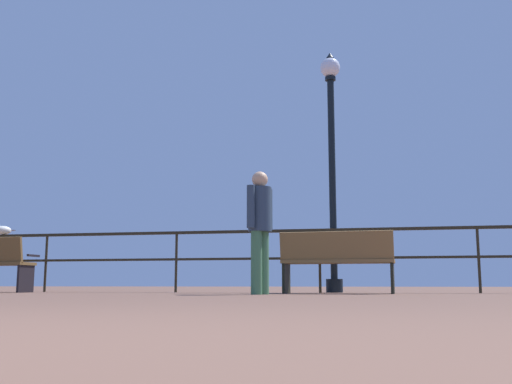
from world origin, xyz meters
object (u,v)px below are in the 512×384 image
(bench_near_left, at_px, (337,259))
(person_by_bench, at_px, (260,223))
(seagull_on_rail, at_px, (2,229))
(lamppost_center, at_px, (332,147))

(bench_near_left, bearing_deg, person_by_bench, -135.94)
(person_by_bench, bearing_deg, seagull_on_rail, 160.89)
(bench_near_left, xyz_separation_m, lamppost_center, (-0.13, 1.11, 1.94))
(lamppost_center, height_order, person_by_bench, lamppost_center)
(lamppost_center, bearing_deg, seagull_on_rail, -177.63)
(person_by_bench, relative_size, seagull_on_rail, 4.34)
(bench_near_left, height_order, lamppost_center, lamppost_center)
(seagull_on_rail, bearing_deg, bench_near_left, -7.95)
(bench_near_left, distance_m, seagull_on_rail, 6.23)
(bench_near_left, relative_size, lamppost_center, 0.40)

